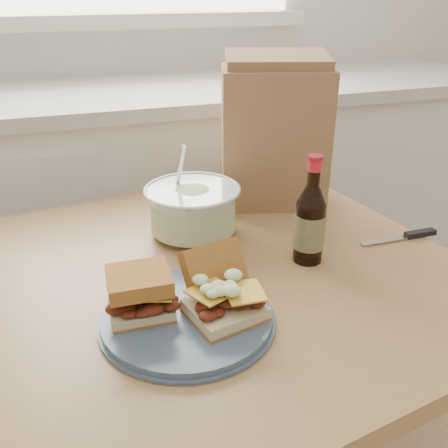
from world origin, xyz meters
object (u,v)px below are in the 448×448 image
object	(u,v)px
plate	(187,318)
paper_bag	(274,138)
beer_bottle	(310,223)
coleslaw_bowl	(193,211)
dining_table	(225,310)

from	to	relation	value
plate	paper_bag	bearing A→B (deg)	51.66
plate	beer_bottle	bearing A→B (deg)	23.34
coleslaw_bowl	plate	bearing A→B (deg)	-107.40
dining_table	paper_bag	xyz separation A→B (m)	(0.22, 0.27, 0.27)
dining_table	coleslaw_bowl	world-z (taller)	coleslaw_bowl
plate	beer_bottle	world-z (taller)	beer_bottle
beer_bottle	dining_table	bearing A→B (deg)	159.22
plate	beer_bottle	xyz separation A→B (m)	(0.28, 0.12, 0.07)
plate	paper_bag	size ratio (longest dim) A/B	0.85
dining_table	beer_bottle	distance (m)	0.25
dining_table	plate	xyz separation A→B (m)	(-0.12, -0.15, 0.12)
coleslaw_bowl	beer_bottle	size ratio (longest dim) A/B	0.95
plate	coleslaw_bowl	xyz separation A→B (m)	(0.10, 0.31, 0.04)
dining_table	paper_bag	bearing A→B (deg)	42.01
coleslaw_bowl	paper_bag	bearing A→B (deg)	26.05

